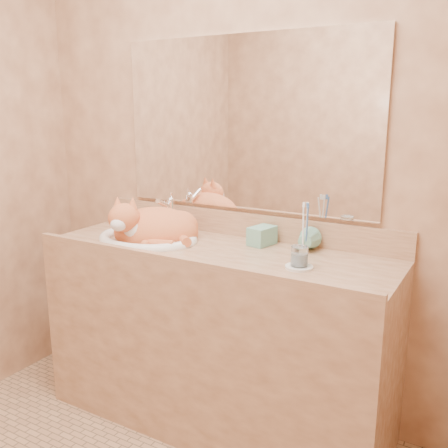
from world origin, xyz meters
The scene contains 12 objects.
wall_back centered at (0.00, 1.00, 1.25)m, with size 2.40×0.02×2.50m, color #905F41.
vanity_counter centered at (0.00, 0.72, 0.42)m, with size 1.60×0.55×0.85m, color brown, non-canonical shape.
mirror centered at (0.00, 0.99, 1.39)m, with size 1.30×0.02×0.80m, color white.
sink_basin centered at (-0.37, 0.70, 0.93)m, with size 0.49×0.41×0.15m, color white, non-canonical shape.
faucet centered at (-0.37, 0.89, 0.94)m, with size 0.05×0.13×0.19m, color white, non-canonical shape.
cat centered at (-0.35, 0.72, 0.92)m, with size 0.41×0.34×0.22m, color #CA5A2E, non-canonical shape.
soap_dispenser centered at (0.13, 0.83, 0.95)m, with size 0.09×0.09×0.19m, color #6DAE96.
toothbrush_cup centered at (0.37, 0.86, 0.90)m, with size 0.10×0.10×0.09m, color #6DAE96.
toothbrushes centered at (0.37, 0.86, 0.98)m, with size 0.04×0.04×0.23m, color white, non-canonical shape.
saucer centered at (0.42, 0.66, 0.85)m, with size 0.11×0.11×0.01m, color white.
water_glass centered at (0.42, 0.66, 0.90)m, with size 0.07×0.07×0.08m, color white.
lotion_bottle centered at (-0.62, 0.88, 0.91)m, with size 0.05×0.05×0.11m, color white.
Camera 1 is at (1.10, -1.10, 1.47)m, focal length 40.00 mm.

